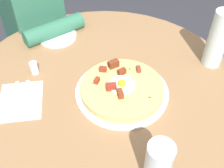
{
  "coord_description": "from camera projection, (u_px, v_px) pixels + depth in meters",
  "views": [
    {
      "loc": [
        -0.6,
        0.35,
        1.4
      ],
      "look_at": [
        -0.04,
        -0.02,
        0.74
      ],
      "focal_mm": 44.06,
      "sensor_mm": 36.0,
      "label": 1
    }
  ],
  "objects": [
    {
      "name": "bread_plate",
      "position": [
        57.0,
        36.0,
        1.16
      ],
      "size": [
        0.16,
        0.16,
        0.01
      ],
      "primitive_type": "cylinder",
      "color": "white",
      "rests_on": "dining_table"
    },
    {
      "name": "pizza_plate",
      "position": [
        122.0,
        92.0,
        0.93
      ],
      "size": [
        0.32,
        0.32,
        0.01
      ],
      "primitive_type": "cylinder",
      "color": "white",
      "rests_on": "dining_table"
    },
    {
      "name": "water_bottle",
      "position": [
        218.0,
        39.0,
        0.97
      ],
      "size": [
        0.07,
        0.07,
        0.22
      ],
      "primitive_type": "cylinder",
      "color": "silver",
      "rests_on": "dining_table"
    },
    {
      "name": "salt_shaker",
      "position": [
        34.0,
        68.0,
        0.99
      ],
      "size": [
        0.03,
        0.03,
        0.05
      ],
      "primitive_type": "cylinder",
      "color": "white",
      "rests_on": "dining_table"
    },
    {
      "name": "fork",
      "position": [
        15.0,
        101.0,
        0.9
      ],
      "size": [
        0.17,
        0.09,
        0.0
      ],
      "primitive_type": "cube",
      "rotation": [
        0.0,
        0.0,
        2.71
      ],
      "color": "silver",
      "rests_on": "napkin"
    },
    {
      "name": "napkin",
      "position": [
        21.0,
        101.0,
        0.91
      ],
      "size": [
        0.21,
        0.2,
        0.0
      ],
      "primitive_type": "cube",
      "rotation": [
        0.0,
        0.0,
        2.71
      ],
      "color": "white",
      "rests_on": "dining_table"
    },
    {
      "name": "water_glass",
      "position": [
        158.0,
        163.0,
        0.67
      ],
      "size": [
        0.07,
        0.07,
        0.14
      ],
      "primitive_type": "cylinder",
      "color": "silver",
      "rests_on": "dining_table"
    },
    {
      "name": "dining_table",
      "position": [
        104.0,
        114.0,
        1.09
      ],
      "size": [
        1.0,
        1.0,
        0.72
      ],
      "color": "olive",
      "rests_on": "ground_plane"
    },
    {
      "name": "person_seated",
      "position": [
        37.0,
        45.0,
        1.49
      ],
      "size": [
        0.51,
        0.28,
        1.14
      ],
      "color": "#2D2D33",
      "rests_on": "ground_plane"
    },
    {
      "name": "knife",
      "position": [
        26.0,
        99.0,
        0.91
      ],
      "size": [
        0.17,
        0.09,
        0.0
      ],
      "primitive_type": "cube",
      "rotation": [
        0.0,
        0.0,
        2.71
      ],
      "color": "silver",
      "rests_on": "napkin"
    },
    {
      "name": "breakfast_pizza",
      "position": [
        122.0,
        88.0,
        0.92
      ],
      "size": [
        0.28,
        0.28,
        0.05
      ],
      "color": "tan",
      "rests_on": "pizza_plate"
    }
  ]
}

